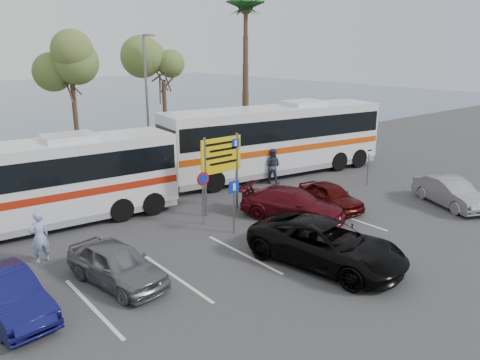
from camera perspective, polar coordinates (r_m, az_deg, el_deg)
ground at (r=18.95m, az=1.25°, el=-7.05°), size 120.00×120.00×0.00m
kerb_strip at (r=30.40m, az=-16.20°, el=1.35°), size 44.00×2.40×0.15m
seawall at (r=32.15m, az=-17.66°, el=2.42°), size 48.00×0.80×0.60m
tree_mid at (r=28.97m, az=-20.01°, el=13.54°), size 3.20×3.20×8.00m
tree_right at (r=31.54m, az=-9.38°, el=13.49°), size 3.20×3.20×7.40m
palm_tree at (r=35.65m, az=0.70°, el=19.91°), size 4.80×4.80×11.20m
street_lamp_right at (r=30.49m, az=-11.25°, el=10.37°), size 0.45×1.15×8.01m
direction_sign at (r=21.16m, az=-2.29°, el=2.34°), size 2.20×0.12×3.60m
sign_no_stop at (r=19.84m, az=-4.53°, el=-1.18°), size 0.60×0.08×2.35m
sign_parking at (r=18.88m, az=-0.75°, el=-2.37°), size 0.50×0.07×2.25m
sign_taxi at (r=26.48m, az=15.42°, el=2.31°), size 0.50×0.07×2.20m
lane_markings at (r=17.58m, az=0.54°, el=-8.94°), size 12.02×4.20×0.01m
coach_bus_left at (r=21.07m, az=-24.50°, el=-0.97°), size 12.58×3.75×3.86m
coach_bus_right at (r=27.83m, az=4.30°, el=4.68°), size 14.04×4.98×4.29m
car_silver_a at (r=15.78m, az=-14.82°, el=-9.86°), size 2.26×4.17×1.35m
car_blue at (r=15.09m, az=-26.57°, el=-12.41°), size 1.86×4.15×1.32m
car_maroon at (r=20.91m, az=6.43°, el=-2.91°), size 3.76×5.06×1.36m
car_red at (r=22.55m, az=10.95°, el=-1.88°), size 1.89×3.74×1.22m
suv_black at (r=16.72m, az=10.49°, el=-7.67°), size 3.56×5.98×1.56m
car_silver_b at (r=24.59m, az=24.30°, el=-1.39°), size 2.94×4.33×1.35m
pedestrian_near at (r=18.02m, az=-23.27°, el=-6.40°), size 0.76×0.56×1.90m
pedestrian_far at (r=26.17m, az=3.95°, el=1.73°), size 1.14×1.21×1.99m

